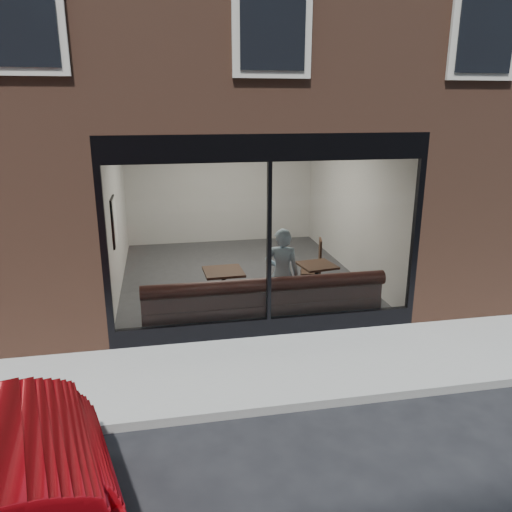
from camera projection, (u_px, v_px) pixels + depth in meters
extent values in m
plane|color=black|center=(304.00, 406.00, 6.20)|extent=(120.00, 120.00, 0.00)
cube|color=gray|center=(284.00, 366.00, 7.14)|extent=(40.00, 2.00, 0.01)
cube|color=gray|center=(305.00, 404.00, 6.14)|extent=(40.00, 0.10, 0.12)
cube|color=brown|center=(73.00, 188.00, 12.57)|extent=(2.50, 12.00, 3.20)
cube|color=brown|center=(354.00, 180.00, 13.95)|extent=(2.50, 12.00, 3.20)
cube|color=brown|center=(209.00, 170.00, 16.08)|extent=(5.00, 6.00, 3.20)
plane|color=#2D2D30|center=(239.00, 276.00, 10.90)|extent=(6.00, 6.00, 0.00)
plane|color=white|center=(238.00, 126.00, 9.98)|extent=(6.00, 6.00, 0.00)
plane|color=beige|center=(221.00, 184.00, 13.25)|extent=(5.00, 0.00, 5.00)
plane|color=beige|center=(116.00, 209.00, 9.98)|extent=(0.00, 6.00, 6.00)
plane|color=beige|center=(351.00, 200.00, 10.90)|extent=(0.00, 6.00, 6.00)
cube|color=black|center=(268.00, 327.00, 8.09)|extent=(5.00, 0.10, 0.30)
cube|color=black|center=(270.00, 148.00, 7.26)|extent=(5.00, 0.10, 0.40)
cube|color=black|center=(269.00, 243.00, 7.68)|extent=(0.06, 0.10, 2.50)
plane|color=white|center=(269.00, 244.00, 7.65)|extent=(4.80, 0.00, 4.80)
cube|color=black|center=(263.00, 313.00, 8.44)|extent=(4.00, 0.55, 0.45)
imported|color=#AAC9DD|center=(282.00, 274.00, 8.58)|extent=(0.68, 0.55, 1.62)
cube|color=black|center=(223.00, 272.00, 8.91)|extent=(0.71, 0.71, 0.04)
cube|color=black|center=(317.00, 265.00, 9.27)|extent=(0.72, 0.72, 0.04)
cube|color=black|center=(310.00, 272.00, 10.47)|extent=(0.47, 0.47, 0.04)
cube|color=white|center=(115.00, 222.00, 9.16)|extent=(0.02, 0.63, 0.84)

